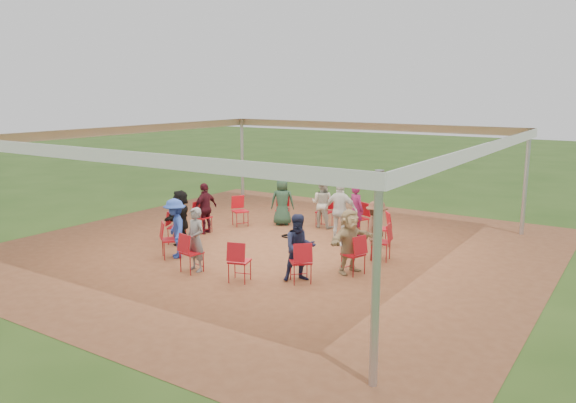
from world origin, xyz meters
The scene contains 29 objects.
ground centered at (0.00, 0.00, 0.00)m, with size 80.00×80.00×0.00m, color #2D4D18.
dirt_patch centered at (0.00, 0.00, 0.01)m, with size 13.00×13.00×0.00m, color brown.
tent centered at (0.00, 0.00, 2.37)m, with size 10.33×10.33×3.00m.
chair_0 centered at (2.59, -0.82, 0.45)m, with size 0.42×0.44×0.90m, color #B30F19, non-canonical shape.
chair_1 centered at (2.67, 0.48, 0.45)m, with size 0.42×0.44×0.90m, color #B30F19, non-canonical shape.
chair_2 centered at (2.15, 1.67, 0.45)m, with size 0.42×0.44×0.90m, color #B30F19, non-canonical shape.
chair_3 centered at (1.13, 2.47, 0.45)m, with size 0.42×0.44×0.90m, color #B30F19, non-canonical shape.
chair_4 centered at (-0.15, 2.71, 0.45)m, with size 0.42×0.44×0.90m, color #B30F19, non-canonical shape.
chair_5 centered at (-1.40, 2.33, 0.45)m, with size 0.42×0.44×0.90m, color #B30F19, non-canonical shape.
chair_6 centered at (-2.32, 1.42, 0.45)m, with size 0.42×0.44×0.90m, color #B30F19, non-canonical shape.
chair_7 centered at (-2.71, 0.18, 0.45)m, with size 0.42×0.44×0.90m, color #B30F19, non-canonical shape.
chair_8 centered at (-2.48, -1.10, 0.45)m, with size 0.42×0.44×0.90m, color #B30F19, non-canonical shape.
chair_9 centered at (-1.68, -2.13, 0.45)m, with size 0.42×0.44×0.90m, color #B30F19, non-canonical shape.
chair_10 centered at (-0.50, -2.67, 0.45)m, with size 0.42×0.44×0.90m, color #B30F19, non-canonical shape.
chair_11 centered at (0.80, -2.60, 0.45)m, with size 0.42×0.44×0.90m, color #B30F19, non-canonical shape.
chair_12 centered at (1.91, -1.93, 0.45)m, with size 0.42×0.44×0.90m, color #B30F19, non-canonical shape.
person_seated_0 centered at (2.48, -0.78, 0.73)m, with size 1.35×0.50×1.45m, color tan.
person_seated_1 centered at (2.56, 0.46, 0.73)m, with size 0.94×0.47×1.45m, color brown.
person_seated_2 centered at (1.08, 2.36, 0.73)m, with size 0.53×0.35×1.45m, color #7D1A4C.
person_seated_3 centered at (-0.15, 2.59, 0.73)m, with size 0.71×0.41×1.45m, color #BAB6A3.
person_seated_4 centered at (-1.33, 2.23, 0.73)m, with size 0.71×0.40×1.45m, color #254530.
person_seated_5 centered at (-2.59, 0.17, 0.73)m, with size 0.85×0.44×1.45m, color #3F101A.
person_seated_6 centered at (-2.37, -1.06, 0.73)m, with size 1.35×0.50×1.45m, color black.
person_seated_7 centered at (-1.61, -2.04, 0.73)m, with size 0.94×0.47×1.45m, color #2847AA.
person_seated_8 centered at (-0.48, -2.55, 0.73)m, with size 0.53×0.35×1.45m, color slate.
person_seated_9 centered at (1.83, -1.84, 0.73)m, with size 0.71×0.41×1.45m, color #1E2443.
standing_person centered at (0.97, 1.62, 0.81)m, with size 0.95×0.49×1.62m, color silver.
cable_coil centered at (-0.41, 1.10, 0.02)m, with size 0.44×0.44×0.03m.
laptop centered at (2.33, -0.74, 0.69)m, with size 0.37×0.41×0.24m.
Camera 1 is at (7.91, -11.59, 3.98)m, focal length 35.00 mm.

